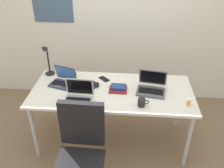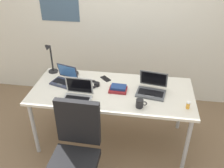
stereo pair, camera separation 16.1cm
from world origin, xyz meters
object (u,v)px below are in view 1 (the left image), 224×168
at_px(laptop_near_mouse, 151,87).
at_px(cell_phone, 104,79).
at_px(pill_bottle, 189,102).
at_px(coffee_mug, 142,102).
at_px(laptop_back_left, 63,81).
at_px(office_chair, 80,162).
at_px(book_stack, 118,88).
at_px(computer_mouse, 74,74).
at_px(laptop_back_right, 78,97).
at_px(headphones, 90,85).
at_px(desk_lamp, 47,61).

relative_size(laptop_near_mouse, cell_phone, 2.54).
bearing_deg(pill_bottle, coffee_mug, -173.85).
distance_m(laptop_back_left, office_chair, 0.98).
xyz_separation_m(laptop_near_mouse, laptop_back_left, (-1.01, 0.07, -0.00)).
distance_m(book_stack, office_chair, 0.89).
bearing_deg(laptop_near_mouse, computer_mouse, 163.28).
height_order(cell_phone, coffee_mug, coffee_mug).
relative_size(laptop_back_right, coffee_mug, 2.68).
bearing_deg(headphones, laptop_near_mouse, -3.44).
distance_m(laptop_back_left, cell_phone, 0.49).
bearing_deg(laptop_near_mouse, headphones, 176.56).
bearing_deg(headphones, office_chair, -88.35).
bearing_deg(office_chair, pill_bottle, 27.07).
bearing_deg(pill_bottle, headphones, 165.20).
relative_size(laptop_back_right, laptop_back_left, 0.96).
bearing_deg(book_stack, office_chair, -112.16).
relative_size(laptop_near_mouse, headphones, 1.62).
bearing_deg(desk_lamp, book_stack, -17.26).
distance_m(book_stack, coffee_mug, 0.37).
distance_m(cell_phone, headphones, 0.22).
xyz_separation_m(laptop_back_left, pill_bottle, (1.38, -0.30, -0.00)).
bearing_deg(laptop_back_left, book_stack, -7.18).
bearing_deg(laptop_near_mouse, coffee_mug, -111.28).
xyz_separation_m(desk_lamp, book_stack, (0.87, -0.27, -0.17)).
height_order(laptop_near_mouse, book_stack, laptop_near_mouse).
xyz_separation_m(laptop_back_left, office_chair, (0.34, -0.83, -0.38)).
xyz_separation_m(headphones, book_stack, (0.33, -0.06, 0.01)).
relative_size(computer_mouse, office_chair, 0.10).
distance_m(desk_lamp, pill_bottle, 1.68).
height_order(laptop_back_right, computer_mouse, laptop_back_right).
distance_m(laptop_back_right, office_chair, 0.66).
distance_m(laptop_back_left, pill_bottle, 1.41).
bearing_deg(laptop_back_left, laptop_back_right, -51.86).
bearing_deg(pill_bottle, laptop_near_mouse, 146.81).
height_order(cell_phone, pill_bottle, pill_bottle).
distance_m(laptop_near_mouse, book_stack, 0.37).
xyz_separation_m(book_stack, coffee_mug, (0.25, -0.27, 0.02)).
bearing_deg(headphones, laptop_back_left, 175.62).
bearing_deg(cell_phone, laptop_near_mouse, -65.58).
distance_m(pill_bottle, book_stack, 0.76).
xyz_separation_m(desk_lamp, laptop_near_mouse, (1.24, -0.25, -0.15)).
height_order(laptop_near_mouse, cell_phone, laptop_near_mouse).
bearing_deg(computer_mouse, desk_lamp, 166.13).
bearing_deg(desk_lamp, office_chair, -61.19).
height_order(book_stack, office_chair, office_chair).
xyz_separation_m(desk_lamp, pill_bottle, (1.60, -0.49, -0.16)).
bearing_deg(laptop_near_mouse, laptop_back_right, -162.26).
xyz_separation_m(desk_lamp, cell_phone, (0.69, -0.05, -0.19)).
xyz_separation_m(laptop_back_right, headphones, (0.07, 0.29, -0.03)).
relative_size(laptop_back_right, headphones, 1.42).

